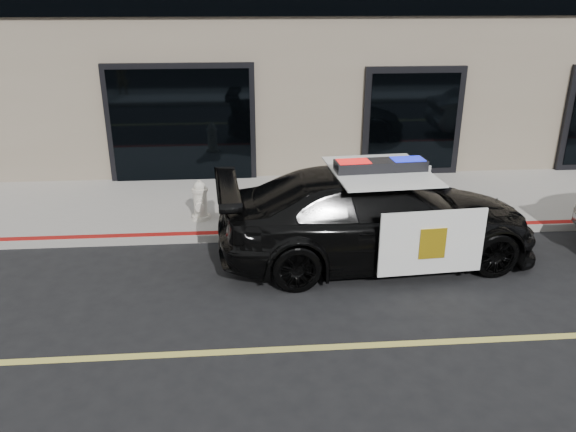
{
  "coord_description": "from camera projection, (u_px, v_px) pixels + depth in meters",
  "views": [
    {
      "loc": [
        0.45,
        -6.15,
        4.36
      ],
      "look_at": [
        1.12,
        2.2,
        1.0
      ],
      "focal_mm": 35.0,
      "sensor_mm": 36.0,
      "label": 1
    }
  ],
  "objects": [
    {
      "name": "police_car",
      "position": [
        378.0,
        216.0,
        9.58
      ],
      "size": [
        2.98,
        5.76,
        1.79
      ],
      "color": "black",
      "rests_on": "ground"
    },
    {
      "name": "ground",
      "position": [
        216.0,
        353.0,
        7.28
      ],
      "size": [
        120.0,
        120.0,
        0.0
      ],
      "primitive_type": "plane",
      "color": "black",
      "rests_on": "ground"
    },
    {
      "name": "fire_hydrant",
      "position": [
        200.0,
        201.0,
        11.02
      ],
      "size": [
        0.36,
        0.51,
        0.81
      ],
      "color": "beige",
      "rests_on": "sidewalk_n"
    },
    {
      "name": "sidewalk_n",
      "position": [
        225.0,
        205.0,
        12.11
      ],
      "size": [
        60.0,
        3.5,
        0.15
      ],
      "primitive_type": "cube",
      "color": "gray",
      "rests_on": "ground"
    }
  ]
}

